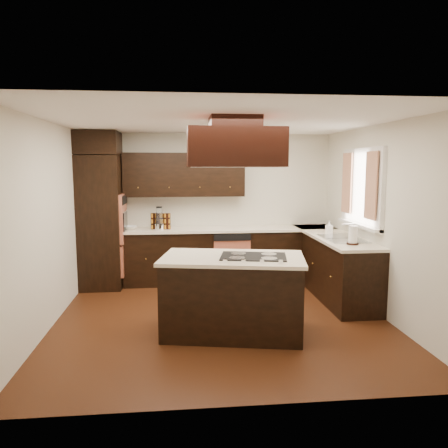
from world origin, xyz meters
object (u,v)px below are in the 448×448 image
(oven_column, at_px, (101,222))
(island, at_px, (233,297))
(spice_rack, at_px, (161,221))
(range_hood, at_px, (235,148))

(oven_column, height_order, island, oven_column)
(oven_column, bearing_deg, spice_rack, 4.63)
(oven_column, height_order, spice_rack, oven_column)
(island, bearing_deg, spice_rack, 122.74)
(oven_column, relative_size, spice_rack, 6.69)
(island, height_order, range_hood, range_hood)
(oven_column, xyz_separation_m, island, (1.86, -2.22, -0.62))
(island, bearing_deg, range_hood, -58.31)
(spice_rack, bearing_deg, range_hood, -57.49)
(range_hood, bearing_deg, island, 110.66)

